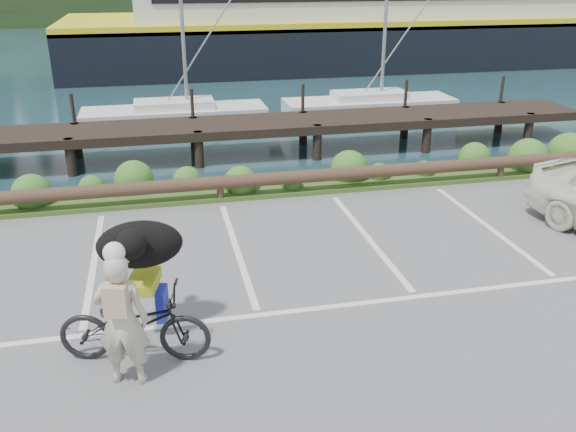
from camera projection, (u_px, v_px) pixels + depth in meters
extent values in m
plane|color=#59595B|center=(254.00, 302.00, 9.71)|extent=(72.00, 72.00, 0.00)
plane|color=#18313A|center=(164.00, 41.00, 53.48)|extent=(160.00, 160.00, 0.00)
cube|color=#3D5B21|center=(217.00, 189.00, 14.47)|extent=(34.00, 1.60, 0.10)
imported|color=black|center=(134.00, 325.00, 8.13)|extent=(2.15, 1.15, 1.07)
imported|color=#B9B09C|center=(122.00, 320.00, 7.55)|extent=(0.74, 0.57, 1.82)
ellipsoid|color=black|center=(140.00, 245.00, 8.40)|extent=(0.83, 1.28, 0.68)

